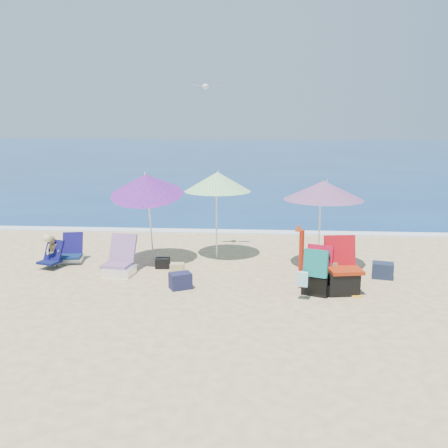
# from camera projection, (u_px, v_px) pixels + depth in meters

# --- Properties ---
(ground) EXTENTS (120.00, 120.00, 0.00)m
(ground) POSITION_uv_depth(u_px,v_px,m) (235.00, 289.00, 9.71)
(ground) COLOR #D8BC84
(ground) RESTS_ON ground
(sea) EXTENTS (120.00, 80.00, 0.12)m
(sea) POSITION_uv_depth(u_px,v_px,m) (257.00, 153.00, 53.68)
(sea) COLOR navy
(sea) RESTS_ON ground
(foam) EXTENTS (120.00, 0.50, 0.04)m
(foam) POSITION_uv_depth(u_px,v_px,m) (244.00, 232.00, 14.69)
(foam) COLOR white
(foam) RESTS_ON ground
(umbrella_turquoise) EXTENTS (2.08, 2.08, 2.01)m
(umbrella_turquoise) POSITION_uv_depth(u_px,v_px,m) (324.00, 190.00, 10.74)
(umbrella_turquoise) COLOR white
(umbrella_turquoise) RESTS_ON ground
(umbrella_striped) EXTENTS (1.79, 1.79, 2.11)m
(umbrella_striped) POSITION_uv_depth(u_px,v_px,m) (217.00, 182.00, 11.62)
(umbrella_striped) COLOR white
(umbrella_striped) RESTS_ON ground
(umbrella_blue) EXTENTS (1.67, 1.74, 2.26)m
(umbrella_blue) POSITION_uv_depth(u_px,v_px,m) (146.00, 184.00, 11.09)
(umbrella_blue) COLOR white
(umbrella_blue) RESTS_ON ground
(furled_umbrella) EXTENTS (0.23, 0.18, 1.29)m
(furled_umbrella) POSITION_uv_depth(u_px,v_px,m) (301.00, 253.00, 9.69)
(furled_umbrella) COLOR #A61F0B
(furled_umbrella) RESTS_ON ground
(chair_navy) EXTENTS (0.58, 0.73, 0.66)m
(chair_navy) POSITION_uv_depth(u_px,v_px,m) (72.00, 254.00, 11.61)
(chair_navy) COLOR #0C2047
(chair_navy) RESTS_ON ground
(chair_rainbow) EXTENTS (0.70, 0.81, 0.82)m
(chair_rainbow) POSITION_uv_depth(u_px,v_px,m) (120.00, 264.00, 10.67)
(chair_rainbow) COLOR #C25044
(chair_rainbow) RESTS_ON ground
(camp_chair_left) EXTENTS (0.74, 0.71, 1.07)m
(camp_chair_left) POSITION_uv_depth(u_px,v_px,m) (341.00, 276.00, 9.49)
(camp_chair_left) COLOR #9D260B
(camp_chair_left) RESTS_ON ground
(camp_chair_right) EXTENTS (0.75, 0.93, 0.93)m
(camp_chair_right) POSITION_uv_depth(u_px,v_px,m) (316.00, 277.00, 9.41)
(camp_chair_right) COLOR red
(camp_chair_right) RESTS_ON ground
(person_center) EXTENTS (0.63, 0.66, 0.78)m
(person_center) POSITION_uv_depth(u_px,v_px,m) (320.00, 269.00, 9.74)
(person_center) COLOR tan
(person_center) RESTS_ON ground
(person_left) EXTENTS (0.55, 0.59, 0.79)m
(person_left) POSITION_uv_depth(u_px,v_px,m) (52.00, 252.00, 11.11)
(person_left) COLOR tan
(person_left) RESTS_ON ground
(bag_navy_a) EXTENTS (0.50, 0.45, 0.32)m
(bag_navy_a) POSITION_uv_depth(u_px,v_px,m) (180.00, 281.00, 9.73)
(bag_navy_a) COLOR #1C1E3D
(bag_navy_a) RESTS_ON ground
(bag_black_a) EXTENTS (0.33, 0.25, 0.23)m
(bag_black_a) POSITION_uv_depth(u_px,v_px,m) (163.00, 263.00, 11.11)
(bag_black_a) COLOR black
(bag_black_a) RESTS_ON ground
(bag_tan) EXTENTS (0.30, 0.22, 0.25)m
(bag_tan) POSITION_uv_depth(u_px,v_px,m) (177.00, 269.00, 10.62)
(bag_tan) COLOR tan
(bag_tan) RESTS_ON ground
(bag_navy_b) EXTENTS (0.50, 0.41, 0.33)m
(bag_navy_b) POSITION_uv_depth(u_px,v_px,m) (383.00, 270.00, 10.40)
(bag_navy_b) COLOR #1A2339
(bag_navy_b) RESTS_ON ground
(bag_black_b) EXTENTS (0.31, 0.23, 0.23)m
(bag_black_b) POSITION_uv_depth(u_px,v_px,m) (329.00, 290.00, 9.34)
(bag_black_b) COLOR black
(bag_black_b) RESTS_ON ground
(orange_item) EXTENTS (0.25, 0.17, 0.03)m
(orange_item) POSITION_uv_depth(u_px,v_px,m) (355.00, 296.00, 9.30)
(orange_item) COLOR #FFA51A
(orange_item) RESTS_ON ground
(seagull) EXTENTS (0.77, 0.35, 0.13)m
(seagull) POSITION_uv_depth(u_px,v_px,m) (206.00, 86.00, 11.49)
(seagull) COLOR silver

